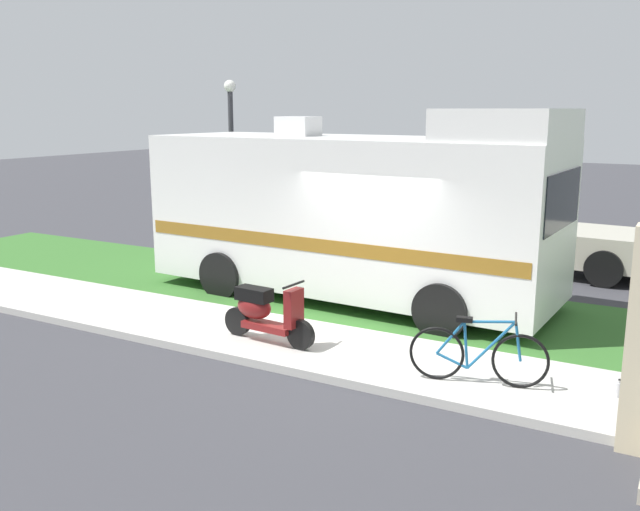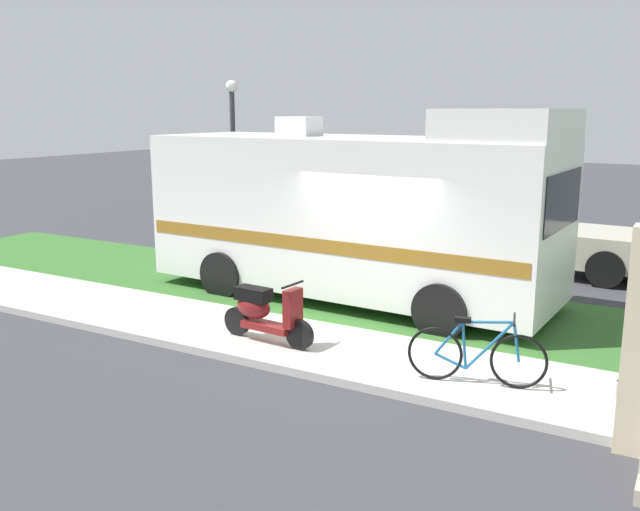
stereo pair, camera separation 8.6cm
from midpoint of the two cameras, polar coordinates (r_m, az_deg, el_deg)
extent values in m
plane|color=#38383D|center=(11.22, 2.87, -6.23)|extent=(80.00, 80.00, 0.00)
cube|color=beige|center=(10.19, -0.16, -7.77)|extent=(24.00, 2.00, 0.12)
cube|color=#336628|center=(12.51, 5.95, -4.15)|extent=(24.00, 3.40, 0.08)
cube|color=silver|center=(12.67, 2.31, 3.65)|extent=(7.67, 2.90, 2.73)
cube|color=silver|center=(11.39, 15.29, 10.47)|extent=(1.91, 2.50, 0.50)
cube|color=#8C601E|center=(12.73, 2.29, 1.82)|extent=(7.52, 2.91, 0.24)
cube|color=black|center=(11.25, 19.27, 4.38)|extent=(0.18, 2.17, 0.90)
cube|color=silver|center=(13.13, -2.02, 10.72)|extent=(0.73, 0.63, 0.36)
cylinder|color=black|center=(13.08, 13.92, -1.87)|extent=(0.91, 0.32, 0.90)
cylinder|color=black|center=(10.85, 9.85, -4.54)|extent=(0.91, 0.32, 0.90)
cylinder|color=black|center=(14.99, -2.33, 0.23)|extent=(0.91, 0.32, 0.90)
cylinder|color=black|center=(13.09, -8.37, -1.63)|extent=(0.91, 0.32, 0.90)
cylinder|color=black|center=(9.92, -1.87, -6.62)|extent=(0.45, 0.13, 0.44)
cylinder|color=black|center=(10.62, -7.10, -5.45)|extent=(0.45, 0.13, 0.44)
cube|color=maroon|center=(10.25, -4.58, -5.92)|extent=(0.84, 0.34, 0.10)
cube|color=black|center=(10.28, -5.76, -3.22)|extent=(0.58, 0.30, 0.20)
ellipsoid|color=maroon|center=(10.33, -5.74, -4.29)|extent=(0.62, 0.34, 0.36)
cube|color=maroon|center=(9.87, -2.45, -4.41)|extent=(0.16, 0.33, 0.56)
cylinder|color=black|center=(9.78, -2.47, -2.44)|extent=(0.07, 0.50, 0.04)
sphere|color=white|center=(9.82, -2.46, -3.40)|extent=(0.12, 0.12, 0.12)
torus|color=black|center=(8.89, 16.09, -8.46)|extent=(0.69, 0.20, 0.70)
torus|color=black|center=(8.93, 9.43, -8.04)|extent=(0.69, 0.20, 0.70)
cylinder|color=#1E6699|center=(8.84, 13.80, -7.29)|extent=(0.58, 0.17, 0.68)
cylinder|color=#1E6699|center=(8.86, 11.79, -7.31)|extent=(0.10, 0.06, 0.61)
cylinder|color=#1E6699|center=(8.74, 13.70, -5.39)|extent=(0.61, 0.18, 0.09)
cylinder|color=#1E6699|center=(8.94, 10.66, -8.60)|extent=(0.40, 0.13, 0.19)
cylinder|color=#1E6699|center=(8.85, 10.54, -6.75)|extent=(0.36, 0.12, 0.47)
cylinder|color=#1E6699|center=(8.81, 15.91, -6.92)|extent=(0.12, 0.06, 0.51)
cube|color=black|center=(8.76, 11.68, -5.24)|extent=(0.22, 0.14, 0.06)
cylinder|color=black|center=(8.72, 15.75, -5.10)|extent=(0.15, 0.51, 0.03)
cube|color=#B7B29E|center=(15.71, 24.52, 0.36)|extent=(3.30, 2.14, 0.70)
cylinder|color=black|center=(16.70, 23.69, 0.20)|extent=(0.78, 0.29, 0.76)
cylinder|color=black|center=(14.92, 22.45, -1.01)|extent=(0.78, 0.29, 0.76)
cube|color=#1E478C|center=(19.64, 16.34, 4.30)|extent=(2.49, 2.20, 1.51)
cube|color=black|center=(19.59, 16.42, 5.61)|extent=(2.37, 2.21, 0.44)
cube|color=#1E478C|center=(20.28, 8.94, 3.83)|extent=(3.01, 2.23, 0.78)
cylinder|color=black|center=(20.68, 17.20, 2.78)|extent=(0.77, 0.29, 0.76)
cylinder|color=black|center=(18.74, 16.26, 1.93)|extent=(0.77, 0.29, 0.76)
cylinder|color=black|center=(21.36, 8.82, 3.46)|extent=(0.77, 0.29, 0.76)
cylinder|color=black|center=(19.50, 7.09, 2.69)|extent=(0.77, 0.29, 0.76)
cylinder|color=#B2B2B7|center=(9.11, 23.37, -10.25)|extent=(0.06, 0.06, 0.18)
cylinder|color=#B2B2B7|center=(9.07, 23.43, -9.61)|extent=(0.03, 0.03, 0.04)
cylinder|color=black|center=(9.07, 23.44, -9.48)|extent=(0.03, 0.03, 0.01)
cylinder|color=#333338|center=(16.48, -7.47, 6.55)|extent=(0.12, 0.12, 3.93)
sphere|color=silver|center=(16.42, -7.68, 13.82)|extent=(0.28, 0.28, 0.28)
camera|label=1|loc=(0.04, -90.21, -0.05)|focal=38.39mm
camera|label=2|loc=(0.04, 89.79, 0.05)|focal=38.39mm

